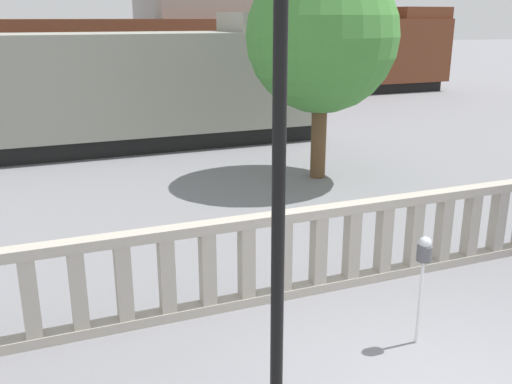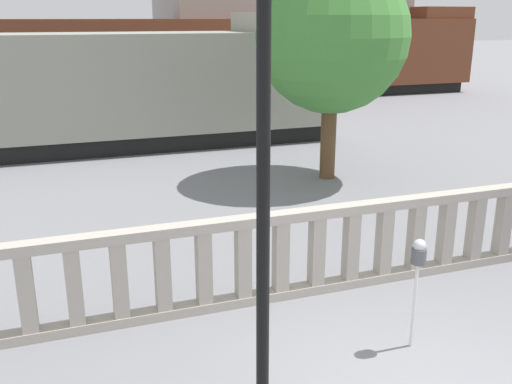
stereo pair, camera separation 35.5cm
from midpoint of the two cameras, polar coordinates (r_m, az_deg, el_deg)
The scene contains 6 objects.
balustrade at distance 8.49m, azimuth 5.06°, elevation -5.79°, with size 16.74×0.24×1.33m.
lamppost at distance 5.06m, azimuth 0.39°, elevation 16.23°, with size 0.42×0.42×6.11m.
parking_meter at distance 7.19m, azimuth 15.08°, elevation -6.35°, with size 0.18×0.18×1.44m.
train_near at distance 18.04m, azimuth -22.26°, elevation 9.15°, with size 18.10×2.85×4.10m.
train_far at distance 28.41m, azimuth -5.83°, elevation 13.12°, with size 27.79×3.19×4.47m.
tree_left at distance 14.26m, azimuth 5.88°, elevation 15.20°, with size 3.70×3.70×5.37m.
Camera 1 is at (-3.77, -3.92, 3.96)m, focal length 40.00 mm.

